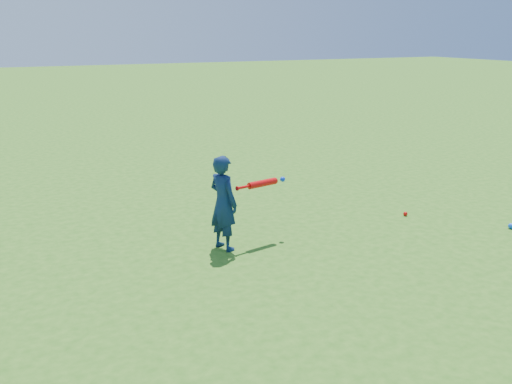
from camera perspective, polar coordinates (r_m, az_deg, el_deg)
ground at (r=7.38m, az=0.24°, el=-4.68°), size 80.00×80.00×0.00m
child at (r=6.88m, az=-3.29°, el=-1.11°), size 0.40×0.49×1.17m
ground_ball_red at (r=8.53m, az=14.71°, el=-2.12°), size 0.06×0.06×0.06m
ground_ball_blue at (r=8.46m, az=24.15°, el=-3.13°), size 0.08×0.08×0.08m
bat_swing at (r=7.13m, az=0.83°, el=0.91°), size 0.75×0.21×0.09m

